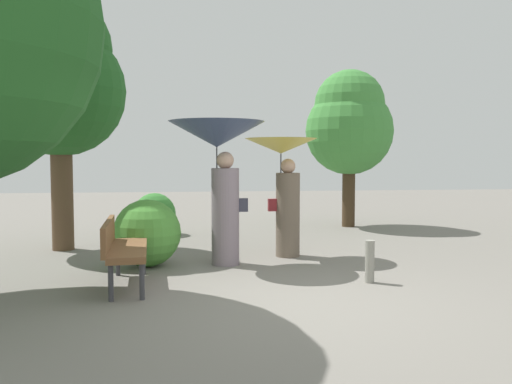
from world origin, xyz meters
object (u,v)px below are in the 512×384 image
Objects in this scene: tree_near_right at (349,123)px; person_left at (219,155)px; path_marker_post at (370,261)px; person_right at (284,173)px; tree_near_left at (60,78)px; park_bench at (121,246)px.

person_left is at bearing -128.86° from tree_near_right.
person_left is 2.70m from path_marker_post.
person_right is 3.51× the size of path_marker_post.
tree_near_left is at bearing 74.01° from person_right.
person_right is at bearing -121.97° from tree_near_right.
person_right is 3.08m from park_bench.
person_right is 4.31m from tree_near_right.
tree_near_left reaches higher than tree_near_right.
tree_near_right is at bearing 75.31° from path_marker_post.
person_right is 0.53× the size of tree_near_right.
person_left reaches higher than path_marker_post.
person_right reaches higher than path_marker_post.
person_left is 1.40× the size of park_bench.
tree_near_right is at bearing 22.25° from tree_near_left.
person_left is 1.24m from person_right.
person_left is 0.59× the size of tree_near_right.
person_left is 0.49× the size of tree_near_left.
park_bench is at bearing -130.77° from tree_near_right.
person_right reaches higher than park_bench.
tree_near_right reaches higher than person_right.
person_right is 2.37m from path_marker_post.
tree_near_right is (2.21, 3.54, 1.06)m from person_right.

